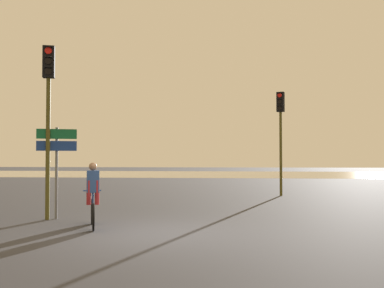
{
  "coord_description": "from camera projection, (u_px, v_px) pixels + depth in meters",
  "views": [
    {
      "loc": [
        1.69,
        -9.67,
        1.77
      ],
      "look_at": [
        0.5,
        5.0,
        2.2
      ],
      "focal_mm": 40.0,
      "sensor_mm": 36.0,
      "label": 1
    }
  ],
  "objects": [
    {
      "name": "ground_plane",
      "position": [
        152.0,
        234.0,
        9.72
      ],
      "size": [
        120.0,
        120.0,
        0.0
      ],
      "primitive_type": "plane",
      "color": "#333338"
    },
    {
      "name": "water_strip",
      "position": [
        210.0,
        174.0,
        42.98
      ],
      "size": [
        80.0,
        16.0,
        0.01
      ],
      "primitive_type": "cube",
      "color": "#9E937F",
      "rests_on": "ground"
    },
    {
      "name": "traffic_light_far_right",
      "position": [
        281.0,
        124.0,
        19.34
      ],
      "size": [
        0.39,
        0.41,
        4.69
      ],
      "rotation": [
        0.0,
        0.0,
        2.74
      ],
      "color": "#4C4719",
      "rests_on": "ground"
    },
    {
      "name": "traffic_light_near_left",
      "position": [
        48.0,
        100.0,
        12.05
      ],
      "size": [
        0.37,
        0.39,
        4.89
      ],
      "rotation": [
        0.0,
        0.0,
        3.43
      ],
      "color": "#4C4719",
      "rests_on": "ground"
    },
    {
      "name": "direction_sign_post",
      "position": [
        57.0,
        156.0,
        12.13
      ],
      "size": [
        1.04,
        0.42,
        2.6
      ],
      "rotation": [
        0.0,
        0.0,
        3.51
      ],
      "color": "slate",
      "rests_on": "ground"
    },
    {
      "name": "cyclist",
      "position": [
        93.0,
        195.0,
        10.61
      ],
      "size": [
        0.68,
        1.63,
        1.62
      ],
      "rotation": [
        0.0,
        0.0,
        0.34
      ],
      "color": "black",
      "rests_on": "ground"
    }
  ]
}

